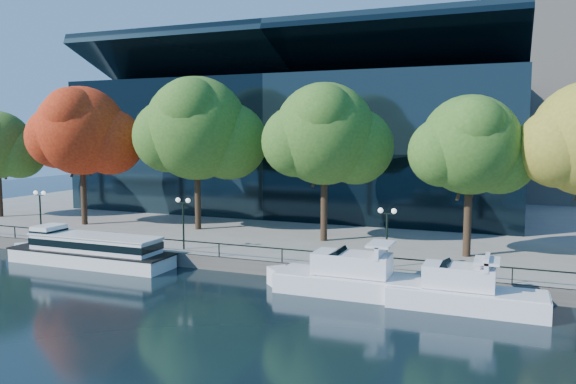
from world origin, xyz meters
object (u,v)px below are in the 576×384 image
at_px(tour_boat, 87,249).
at_px(tree_2, 198,131).
at_px(tree_1, 82,133).
at_px(lamp_2, 387,224).
at_px(tree_3, 326,136).
at_px(lamp_0, 40,203).
at_px(cruiser_near, 353,278).
at_px(tree_4, 472,147).
at_px(lamp_1, 183,211).
at_px(cruiser_far, 459,291).

bearing_deg(tour_boat, tree_2, 75.95).
relative_size(tree_1, lamp_2, 3.36).
bearing_deg(tree_1, tree_3, 1.69).
distance_m(tour_boat, lamp_0, 9.18).
bearing_deg(cruiser_near, tree_4, 55.88).
relative_size(cruiser_near, lamp_1, 2.90).
relative_size(tour_boat, cruiser_near, 1.27).
xyz_separation_m(cruiser_far, tree_1, (-36.42, 10.87, 9.02)).
relative_size(tree_1, tree_2, 0.95).
height_order(tree_2, lamp_0, tree_2).
distance_m(tree_1, lamp_0, 9.02).
xyz_separation_m(cruiser_near, cruiser_far, (6.40, -0.53, -0.03)).
relative_size(tree_1, tree_4, 1.15).
xyz_separation_m(cruiser_near, lamp_2, (1.33, 3.73, 2.93)).
height_order(tour_boat, cruiser_far, cruiser_far).
xyz_separation_m(tree_3, lamp_1, (-9.22, -7.34, -5.78)).
distance_m(cruiser_near, tree_4, 13.70).
bearing_deg(tree_4, tree_3, 171.00).
height_order(tree_3, lamp_2, tree_3).
relative_size(tree_2, lamp_0, 3.53).
height_order(cruiser_near, lamp_1, lamp_1).
height_order(lamp_1, lamp_2, same).
xyz_separation_m(tree_3, lamp_2, (6.67, -7.34, -5.78)).
bearing_deg(lamp_1, cruiser_near, -14.36).
xyz_separation_m(cruiser_far, tree_3, (-11.75, 11.60, 8.74)).
bearing_deg(cruiser_near, tree_3, 115.79).
distance_m(cruiser_far, lamp_1, 21.60).
distance_m(tree_1, tree_3, 24.69).
height_order(tree_1, lamp_2, tree_1).
xyz_separation_m(tour_boat, tree_3, (15.68, 10.81, 8.57)).
distance_m(tree_1, lamp_1, 17.87).
relative_size(tree_2, lamp_1, 3.53).
bearing_deg(lamp_0, tree_2, 37.17).
distance_m(cruiser_near, tree_3, 15.06).
distance_m(tree_2, tree_3, 12.78).
xyz_separation_m(tree_2, lamp_0, (-10.98, -8.33, -6.25)).
distance_m(cruiser_near, tree_2, 23.58).
bearing_deg(lamp_1, tree_4, 14.80).
distance_m(cruiser_far, lamp_0, 35.84).
height_order(cruiser_near, tree_3, tree_3).
relative_size(tree_3, lamp_2, 3.27).
relative_size(tree_1, lamp_0, 3.36).
distance_m(tree_3, lamp_0, 25.48).
height_order(cruiser_far, lamp_0, lamp_0).
xyz_separation_m(cruiser_far, tree_4, (-0.15, 9.76, 7.99)).
bearing_deg(tree_1, tour_boat, -48.26).
bearing_deg(lamp_2, cruiser_far, -40.02).
distance_m(tree_1, lamp_2, 32.60).
bearing_deg(tree_1, tree_2, 8.19).
relative_size(tour_boat, lamp_1, 3.67).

